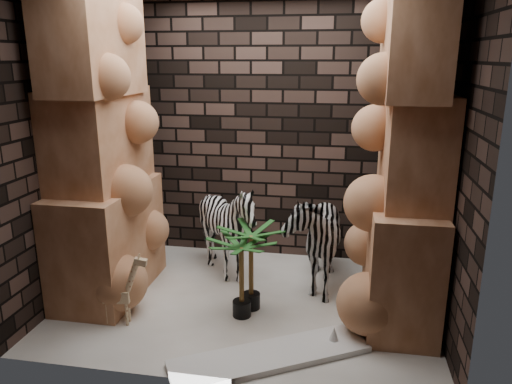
% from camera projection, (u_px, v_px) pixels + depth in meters
% --- Properties ---
extents(floor, '(3.50, 3.50, 0.00)m').
position_uv_depth(floor, '(246.00, 301.00, 4.76)').
color(floor, white).
rests_on(floor, ground).
extents(wall_back, '(3.50, 0.00, 3.50)m').
position_uv_depth(wall_back, '(267.00, 131.00, 5.54)').
color(wall_back, black).
rests_on(wall_back, ground).
extents(wall_front, '(3.50, 0.00, 3.50)m').
position_uv_depth(wall_front, '(207.00, 186.00, 3.17)').
color(wall_front, black).
rests_on(wall_front, ground).
extents(wall_left, '(0.00, 3.00, 3.00)m').
position_uv_depth(wall_left, '(66.00, 145.00, 4.65)').
color(wall_left, black).
rests_on(wall_left, ground).
extents(wall_right, '(0.00, 3.00, 3.00)m').
position_uv_depth(wall_right, '(450.00, 158.00, 4.06)').
color(wall_right, black).
rests_on(wall_right, ground).
extents(rock_pillar_left, '(0.68, 1.30, 3.00)m').
position_uv_depth(rock_pillar_left, '(100.00, 146.00, 4.59)').
color(rock_pillar_left, tan).
rests_on(rock_pillar_left, floor).
extents(rock_pillar_right, '(0.58, 1.25, 3.00)m').
position_uv_depth(rock_pillar_right, '(409.00, 156.00, 4.11)').
color(rock_pillar_right, tan).
rests_on(rock_pillar_right, floor).
extents(zebra_right, '(0.62, 1.09, 1.26)m').
position_uv_depth(zebra_right, '(313.00, 227.00, 4.98)').
color(zebra_right, white).
rests_on(zebra_right, floor).
extents(zebra_left, '(0.98, 1.17, 1.00)m').
position_uv_depth(zebra_left, '(228.00, 233.00, 5.17)').
color(zebra_left, white).
rests_on(zebra_left, floor).
extents(giraffe_toy, '(0.37, 0.17, 0.69)m').
position_uv_depth(giraffe_toy, '(116.00, 288.00, 4.28)').
color(giraffe_toy, beige).
rests_on(giraffe_toy, floor).
extents(palm_front, '(0.36, 0.36, 0.83)m').
position_uv_depth(palm_front, '(251.00, 268.00, 4.53)').
color(palm_front, '#10491C').
rests_on(palm_front, floor).
extents(palm_back, '(0.36, 0.36, 0.77)m').
position_uv_depth(palm_back, '(242.00, 277.00, 4.40)').
color(palm_back, '#10491C').
rests_on(palm_back, floor).
extents(surfboard, '(1.59, 1.15, 0.05)m').
position_uv_depth(surfboard, '(270.00, 356.00, 3.85)').
color(surfboard, white).
rests_on(surfboard, floor).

